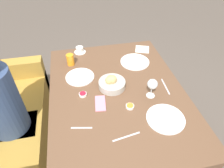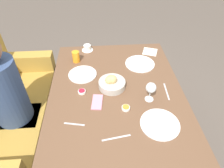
{
  "view_description": "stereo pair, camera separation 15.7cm",
  "coord_description": "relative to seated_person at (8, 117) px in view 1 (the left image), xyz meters",
  "views": [
    {
      "loc": [
        -1.1,
        0.27,
        1.83
      ],
      "look_at": [
        0.05,
        0.03,
        0.79
      ],
      "focal_mm": 32.0,
      "sensor_mm": 36.0,
      "label": 1
    },
    {
      "loc": [
        -1.12,
        0.11,
        1.83
      ],
      "look_at": [
        0.05,
        0.03,
        0.79
      ],
      "focal_mm": 32.0,
      "sensor_mm": 36.0,
      "label": 2
    }
  ],
  "objects": [
    {
      "name": "dining_table",
      "position": [
        -0.12,
        -0.9,
        0.14
      ],
      "size": [
        1.39,
        1.04,
        0.76
      ],
      "color": "brown",
      "rests_on": "ground_plane"
    },
    {
      "name": "juice_glass",
      "position": [
        0.31,
        -0.57,
        0.28
      ],
      "size": [
        0.07,
        0.07,
        0.1
      ],
      "color": "orange",
      "rests_on": "dining_table"
    },
    {
      "name": "plate_near_right",
      "position": [
        0.23,
        -1.15,
        0.23
      ],
      "size": [
        0.26,
        0.26,
        0.01
      ],
      "color": "white",
      "rests_on": "dining_table"
    },
    {
      "name": "jam_bowl_honey",
      "position": [
        -0.3,
        -0.95,
        0.24
      ],
      "size": [
        0.06,
        0.06,
        0.02
      ],
      "color": "white",
      "rests_on": "dining_table"
    },
    {
      "name": "fork_silver",
      "position": [
        -0.53,
        -0.87,
        0.23
      ],
      "size": [
        0.04,
        0.18,
        0.0
      ],
      "color": "#B7B7BC",
      "rests_on": "dining_table"
    },
    {
      "name": "ground_plane",
      "position": [
        -0.12,
        -0.9,
        -0.53
      ],
      "size": [
        10.0,
        10.0,
        0.0
      ],
      "primitive_type": "plane",
      "color": "#564C44"
    },
    {
      "name": "jam_bowl_berry",
      "position": [
        -0.11,
        -0.64,
        0.24
      ],
      "size": [
        0.06,
        0.06,
        0.02
      ],
      "color": "white",
      "rests_on": "dining_table"
    },
    {
      "name": "coffee_cup",
      "position": [
        0.5,
        -0.67,
        0.25
      ],
      "size": [
        0.11,
        0.11,
        0.06
      ],
      "color": "white",
      "rests_on": "dining_table"
    },
    {
      "name": "knife_silver",
      "position": [
        -0.15,
        -1.29,
        0.23
      ],
      "size": [
        0.18,
        0.02,
        0.0
      ],
      "color": "#B7B7BC",
      "rests_on": "dining_table"
    },
    {
      "name": "spoon_coffee",
      "position": [
        -0.41,
        -0.6,
        0.23
      ],
      "size": [
        0.04,
        0.14,
        0.0
      ],
      "color": "#B7B7BC",
      "rests_on": "dining_table"
    },
    {
      "name": "cell_phone",
      "position": [
        -0.22,
        -0.75,
        0.23
      ],
      "size": [
        0.16,
        0.09,
        0.01
      ],
      "color": "pink",
      "rests_on": "dining_table"
    },
    {
      "name": "plate_near_left",
      "position": [
        -0.45,
        -1.16,
        0.23
      ],
      "size": [
        0.26,
        0.26,
        0.01
      ],
      "color": "white",
      "rests_on": "dining_table"
    },
    {
      "name": "bread_basket",
      "position": [
        -0.06,
        -0.87,
        0.27
      ],
      "size": [
        0.21,
        0.21,
        0.11
      ],
      "color": "#B2ADA3",
      "rests_on": "dining_table"
    },
    {
      "name": "napkin",
      "position": [
        0.42,
        -1.29,
        0.23
      ],
      "size": [
        0.17,
        0.17,
        0.0
      ],
      "color": "silver",
      "rests_on": "dining_table"
    },
    {
      "name": "seated_person",
      "position": [
        0.0,
        0.0,
        0.0
      ],
      "size": [
        0.31,
        0.4,
        1.21
      ],
      "color": "#23232D",
      "rests_on": "ground_plane"
    },
    {
      "name": "wine_glass",
      "position": [
        -0.22,
        -1.14,
        0.34
      ],
      "size": [
        0.08,
        0.08,
        0.16
      ],
      "color": "silver",
      "rests_on": "dining_table"
    },
    {
      "name": "plate_far_center",
      "position": [
        0.11,
        -0.63,
        0.23
      ],
      "size": [
        0.24,
        0.24,
        0.01
      ],
      "color": "white",
      "rests_on": "dining_table"
    }
  ]
}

